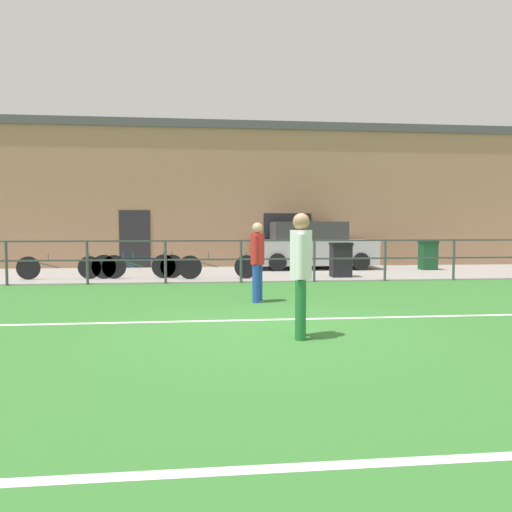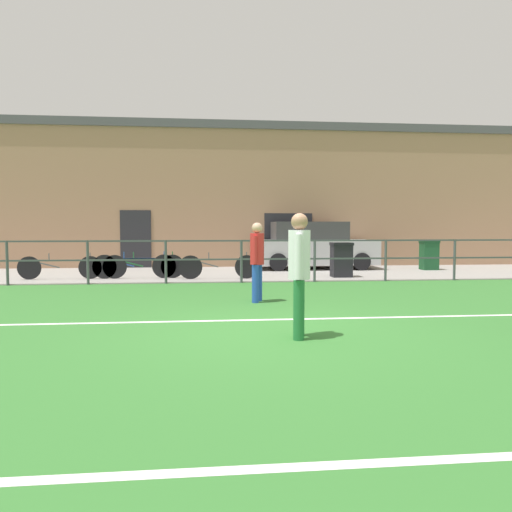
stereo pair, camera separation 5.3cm
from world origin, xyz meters
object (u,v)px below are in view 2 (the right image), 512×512
at_px(trash_bin_0, 429,255).
at_px(trash_bin_1, 341,260).
at_px(player_striker, 299,267).
at_px(bicycle_parked_3, 134,266).
at_px(player_winger, 257,257).
at_px(bicycle_parked_2, 218,267).
at_px(bicycle_parked_1, 60,267).
at_px(bicycle_parked_4, 144,266).
at_px(parked_car_red, 313,247).

height_order(trash_bin_0, trash_bin_1, trash_bin_1).
bearing_deg(player_striker, bicycle_parked_3, 35.45).
distance_m(bicycle_parked_3, trash_bin_1, 6.03).
xyz_separation_m(bicycle_parked_3, trash_bin_1, (6.03, -0.18, 0.16)).
distance_m(player_striker, player_winger, 3.19).
relative_size(bicycle_parked_2, bicycle_parked_3, 0.96).
bearing_deg(bicycle_parked_1, bicycle_parked_4, -0.00).
distance_m(bicycle_parked_3, bicycle_parked_4, 0.26).
bearing_deg(bicycle_parked_4, player_winger, -58.26).
bearing_deg(player_striker, trash_bin_1, -7.58).
bearing_deg(bicycle_parked_1, trash_bin_1, -1.30).
height_order(bicycle_parked_3, trash_bin_1, trash_bin_1).
height_order(parked_car_red, bicycle_parked_4, parked_car_red).
distance_m(bicycle_parked_1, bicycle_parked_3, 2.07).
distance_m(parked_car_red, bicycle_parked_3, 6.44).
bearing_deg(bicycle_parked_1, player_striker, -55.15).
xyz_separation_m(bicycle_parked_3, trash_bin_0, (9.71, 1.86, 0.15)).
relative_size(player_winger, bicycle_parked_1, 0.68).
bearing_deg(bicycle_parked_3, trash_bin_0, 10.83).
bearing_deg(trash_bin_0, player_winger, -136.07).
xyz_separation_m(trash_bin_0, trash_bin_1, (-3.68, -2.04, 0.00)).
bearing_deg(trash_bin_1, bicycle_parked_4, 178.17).
relative_size(parked_car_red, bicycle_parked_4, 1.83).
height_order(player_winger, trash_bin_1, player_winger).
height_order(parked_car_red, trash_bin_0, parked_car_red).
xyz_separation_m(bicycle_parked_2, bicycle_parked_3, (-2.40, 0.35, 0.01)).
height_order(parked_car_red, trash_bin_1, parked_car_red).
height_order(parked_car_red, bicycle_parked_2, parked_car_red).
bearing_deg(player_striker, bicycle_parked_4, 33.80).
height_order(bicycle_parked_1, bicycle_parked_2, bicycle_parked_2).
distance_m(bicycle_parked_3, trash_bin_0, 9.88).
xyz_separation_m(player_winger, bicycle_parked_3, (-3.07, 4.54, -0.52)).
height_order(player_winger, bicycle_parked_1, player_winger).
xyz_separation_m(player_striker, bicycle_parked_3, (-3.31, 7.72, -0.58)).
height_order(bicycle_parked_4, trash_bin_1, trash_bin_1).
bearing_deg(bicycle_parked_2, trash_bin_1, 2.62).
bearing_deg(trash_bin_0, bicycle_parked_4, -168.88).
bearing_deg(trash_bin_0, trash_bin_1, -151.01).
xyz_separation_m(player_striker, parked_car_red, (2.51, 10.44, -0.15)).
relative_size(bicycle_parked_2, trash_bin_0, 2.24).
relative_size(parked_car_red, bicycle_parked_3, 1.79).
relative_size(bicycle_parked_4, trash_bin_0, 2.29).
distance_m(bicycle_parked_4, trash_bin_1, 5.77).
distance_m(player_striker, bicycle_parked_2, 7.45).
bearing_deg(bicycle_parked_3, trash_bin_1, -1.75).
bearing_deg(bicycle_parked_2, bicycle_parked_3, 171.70).
xyz_separation_m(bicycle_parked_1, bicycle_parked_3, (2.07, 0.00, 0.02)).
relative_size(bicycle_parked_1, trash_bin_1, 2.28).
xyz_separation_m(player_striker, bicycle_parked_1, (-5.37, 7.72, -0.59)).
height_order(bicycle_parked_2, trash_bin_0, trash_bin_0).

